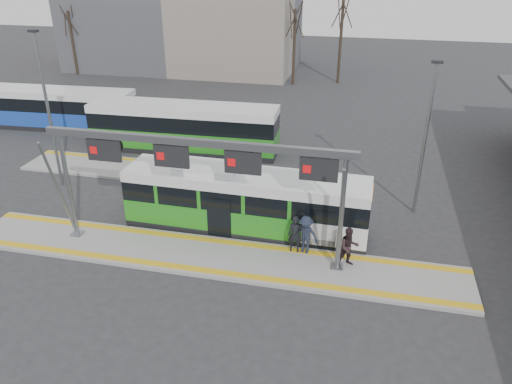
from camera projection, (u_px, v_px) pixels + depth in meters
ground at (209, 258)px, 21.71m from camera, size 120.00×120.00×0.00m
platform_main at (209, 256)px, 21.68m from camera, size 22.00×3.00×0.15m
platform_second at (185, 174)px, 29.46m from camera, size 20.00×3.00×0.15m
tactile_main at (209, 254)px, 21.64m from camera, size 22.00×2.65×0.02m
tactile_second at (192, 165)px, 30.43m from camera, size 20.00×0.35×0.02m
gantry at (198, 164)px, 20.09m from camera, size 13.00×1.68×5.20m
hero_bus at (245, 202)px, 23.34m from camera, size 11.42×2.66×3.13m
bg_bus_green at (184, 128)px, 32.49m from camera, size 12.32×3.00×3.06m
bg_bus_blue at (60, 109)px, 36.60m from camera, size 11.07×3.03×2.86m
passenger_a at (295, 235)px, 21.52m from camera, size 0.64×0.45×1.70m
passenger_b at (349, 247)px, 20.57m from camera, size 1.05×0.95×1.76m
passenger_c at (305, 235)px, 21.41m from camera, size 1.25×0.86×1.78m
tree_left at (295, 20)px, 46.07m from camera, size 1.40×1.40×7.89m
tree_mid at (343, 7)px, 46.16m from camera, size 1.40×1.40×9.28m
tree_far at (69, 20)px, 50.16m from camera, size 1.40×1.40×7.18m
lamp_west at (48, 109)px, 26.26m from camera, size 0.50×0.25×8.48m
lamp_east at (425, 137)px, 23.62m from camera, size 0.50×0.25×7.63m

